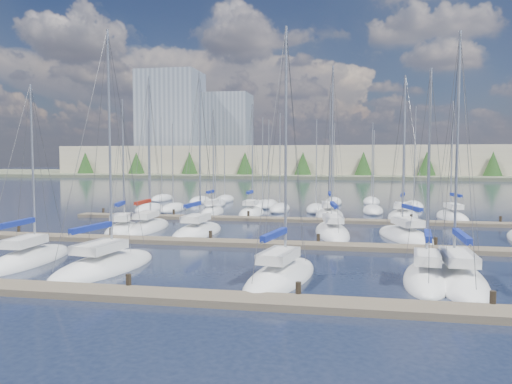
% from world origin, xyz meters
% --- Properties ---
extents(ground, '(400.00, 400.00, 0.00)m').
position_xyz_m(ground, '(0.00, 60.00, 0.00)').
color(ground, '#1E263C').
rests_on(ground, ground).
extents(dock_near, '(44.00, 1.93, 1.10)m').
position_xyz_m(dock_near, '(0.00, 2.01, 0.15)').
color(dock_near, '#6B5E4C').
rests_on(dock_near, ground).
extents(dock_mid, '(44.00, 1.93, 1.10)m').
position_xyz_m(dock_mid, '(0.00, 16.01, 0.15)').
color(dock_mid, '#6B5E4C').
rests_on(dock_mid, ground).
extents(dock_far, '(44.00, 1.93, 1.10)m').
position_xyz_m(dock_far, '(0.00, 30.01, 0.15)').
color(dock_far, '#6B5E4C').
rests_on(dock_far, ground).
extents(sailboat_r, '(3.20, 7.97, 12.83)m').
position_xyz_m(sailboat_r, '(16.54, 35.13, 0.19)').
color(sailboat_r, white).
rests_on(sailboat_r, ground).
extents(sailboat_i, '(2.84, 8.74, 14.08)m').
position_xyz_m(sailboat_i, '(-11.13, 22.01, 0.19)').
color(sailboat_i, white).
rests_on(sailboat_i, ground).
extents(sailboat_h, '(4.11, 7.35, 11.90)m').
position_xyz_m(sailboat_h, '(-12.49, 19.99, 0.18)').
color(sailboat_h, white).
rests_on(sailboat_h, ground).
extents(sailboat_b, '(2.82, 8.27, 11.43)m').
position_xyz_m(sailboat_b, '(-12.76, 7.90, 0.17)').
color(sailboat_b, white).
rests_on(sailboat_b, ground).
extents(sailboat_n, '(2.11, 6.70, 12.35)m').
position_xyz_m(sailboat_n, '(-8.97, 35.00, 0.20)').
color(sailboat_n, white).
rests_on(sailboat_n, ground).
extents(sailboat_l, '(5.20, 9.37, 13.41)m').
position_xyz_m(sailboat_l, '(10.48, 21.29, 0.17)').
color(sailboat_l, white).
rests_on(sailboat_l, ground).
extents(sailboat_k, '(3.90, 9.98, 14.58)m').
position_xyz_m(sailboat_k, '(4.78, 22.56, 0.19)').
color(sailboat_k, white).
rests_on(sailboat_k, ground).
extents(sailboat_q, '(4.30, 8.99, 12.46)m').
position_xyz_m(sailboat_q, '(11.64, 35.00, 0.17)').
color(sailboat_q, white).
rests_on(sailboat_q, ground).
extents(sailboat_c, '(4.43, 8.97, 14.22)m').
position_xyz_m(sailboat_c, '(-7.38, 7.03, 0.18)').
color(sailboat_c, white).
rests_on(sailboat_c, ground).
extents(sailboat_j, '(3.41, 8.58, 14.10)m').
position_xyz_m(sailboat_j, '(-6.17, 20.61, 0.18)').
color(sailboat_j, white).
rests_on(sailboat_j, ground).
extents(sailboat_o, '(2.55, 6.83, 12.97)m').
position_xyz_m(sailboat_o, '(-4.52, 35.15, 0.19)').
color(sailboat_o, white).
rests_on(sailboat_o, ground).
extents(sailboat_f, '(2.90, 9.58, 13.49)m').
position_xyz_m(sailboat_f, '(11.56, 7.84, 0.18)').
color(sailboat_f, white).
rests_on(sailboat_f, ground).
extents(sailboat_p, '(3.58, 8.93, 14.67)m').
position_xyz_m(sailboat_p, '(4.06, 34.79, 0.18)').
color(sailboat_p, white).
rests_on(sailboat_p, ground).
extents(sailboat_d, '(4.15, 8.77, 13.76)m').
position_xyz_m(sailboat_d, '(2.74, 6.47, 0.18)').
color(sailboat_d, white).
rests_on(sailboat_d, ground).
extents(sailboat_e, '(3.09, 7.29, 11.54)m').
position_xyz_m(sailboat_e, '(10.04, 7.36, 0.19)').
color(sailboat_e, white).
rests_on(sailboat_e, ground).
extents(distant_boats, '(36.93, 20.75, 13.30)m').
position_xyz_m(distant_boats, '(-4.34, 43.76, 0.29)').
color(distant_boats, '#9EA0A5').
rests_on(distant_boats, ground).
extents(shoreline, '(400.00, 60.00, 38.00)m').
position_xyz_m(shoreline, '(-13.29, 149.77, 7.44)').
color(shoreline, '#666B51').
rests_on(shoreline, ground).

